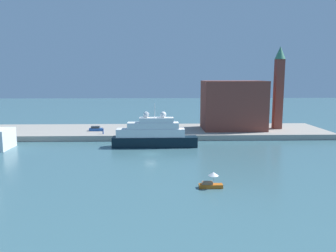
{
  "coord_description": "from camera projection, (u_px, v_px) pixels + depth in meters",
  "views": [
    {
      "loc": [
        1.81,
        -78.43,
        18.69
      ],
      "look_at": [
        4.4,
        6.0,
        5.9
      ],
      "focal_mm": 35.75,
      "sensor_mm": 36.0,
      "label": 1
    }
  ],
  "objects": [
    {
      "name": "harbor_building",
      "position": [
        233.0,
        105.0,
        106.34
      ],
      "size": [
        19.34,
        12.73,
        15.42
      ],
      "primitive_type": "cube",
      "color": "brown",
      "rests_on": "quay_dock"
    },
    {
      "name": "quay_dock",
      "position": [
        152.0,
        132.0,
        107.61
      ],
      "size": [
        110.0,
        23.61,
        1.62
      ],
      "primitive_type": "cube",
      "color": "gray",
      "rests_on": "ground"
    },
    {
      "name": "small_motorboat",
      "position": [
        211.0,
        182.0,
        55.97
      ],
      "size": [
        3.98,
        1.73,
        2.74
      ],
      "color": "#C66019",
      "rests_on": "ground"
    },
    {
      "name": "ground",
      "position": [
        150.0,
        154.0,
        80.25
      ],
      "size": [
        400.0,
        400.0,
        0.0
      ],
      "primitive_type": "plane",
      "color": "#3D6670"
    },
    {
      "name": "parked_car",
      "position": [
        96.0,
        129.0,
        104.1
      ],
      "size": [
        4.32,
        1.67,
        1.47
      ],
      "color": "#1E4C99",
      "rests_on": "quay_dock"
    },
    {
      "name": "person_figure",
      "position": [
        103.0,
        131.0,
        98.37
      ],
      "size": [
        0.36,
        0.36,
        1.79
      ],
      "color": "#334C8C",
      "rests_on": "quay_dock"
    },
    {
      "name": "bell_tower",
      "position": [
        279.0,
        85.0,
        106.58
      ],
      "size": [
        3.36,
        3.36,
        26.19
      ],
      "color": "brown",
      "rests_on": "quay_dock"
    },
    {
      "name": "large_yacht",
      "position": [
        154.0,
        135.0,
        88.01
      ],
      "size": [
        22.29,
        3.98,
        11.55
      ],
      "color": "black",
      "rests_on": "ground"
    },
    {
      "name": "mooring_bollard",
      "position": [
        154.0,
        133.0,
        97.19
      ],
      "size": [
        0.46,
        0.46,
        0.78
      ],
      "primitive_type": "cylinder",
      "color": "black",
      "rests_on": "quay_dock"
    }
  ]
}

